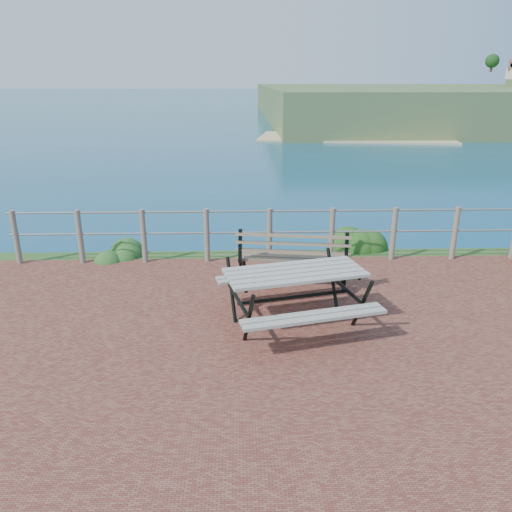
{
  "coord_description": "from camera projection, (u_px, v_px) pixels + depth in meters",
  "views": [
    {
      "loc": [
        -0.52,
        -5.39,
        3.24
      ],
      "look_at": [
        -0.3,
        1.57,
        0.75
      ],
      "focal_mm": 35.0,
      "sensor_mm": 36.0,
      "label": 1
    }
  ],
  "objects": [
    {
      "name": "ocean",
      "position": [
        241.0,
        87.0,
        194.41
      ],
      "size": [
        1200.0,
        1200.0,
        0.0
      ],
      "primitive_type": "plane",
      "color": "navy",
      "rests_on": "ground"
    },
    {
      "name": "safety_railing",
      "position": [
        270.0,
        232.0,
        9.14
      ],
      "size": [
        9.4,
        0.1,
        1.0
      ],
      "color": "#6B5B4C",
      "rests_on": "ground"
    },
    {
      "name": "ground",
      "position": [
        284.0,
        355.0,
        6.18
      ],
      "size": [
        10.0,
        7.0,
        0.12
      ],
      "primitive_type": "cube",
      "color": "brown",
      "rests_on": "ground"
    },
    {
      "name": "park_bench",
      "position": [
        293.0,
        248.0,
        8.0
      ],
      "size": [
        1.83,
        0.69,
        1.01
      ],
      "rotation": [
        0.0,
        0.0,
        -0.14
      ],
      "color": "brown",
      "rests_on": "ground"
    },
    {
      "name": "picnic_table",
      "position": [
        295.0,
        292.0,
        6.77
      ],
      "size": [
        1.98,
        1.57,
        0.78
      ],
      "rotation": [
        0.0,
        0.0,
        0.24
      ],
      "color": "gray",
      "rests_on": "ground"
    },
    {
      "name": "shrub_lip_east",
      "position": [
        360.0,
        246.0,
        10.2
      ],
      "size": [
        0.82,
        0.82,
        0.58
      ],
      "primitive_type": "ellipsoid",
      "color": "#1B4415",
      "rests_on": "ground"
    },
    {
      "name": "shrub_lip_west",
      "position": [
        114.0,
        258.0,
        9.51
      ],
      "size": [
        0.84,
        0.84,
        0.6
      ],
      "primitive_type": "ellipsoid",
      "color": "#265A21",
      "rests_on": "ground"
    }
  ]
}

